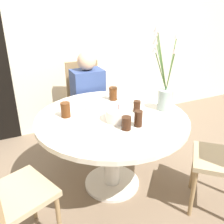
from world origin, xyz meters
TOP-DOWN VIEW (x-y plane):
  - ground_plane at (0.00, 0.00)m, footprint 16.00×16.00m
  - wall_back at (0.00, 1.35)m, footprint 8.00×0.05m
  - dining_table at (0.00, 0.00)m, footprint 1.26×1.26m
  - chair_left_flank at (0.09, 0.95)m, footprint 0.44×0.44m
  - chair_right_flank at (-0.89, -0.35)m, footprint 0.52×0.52m
  - birthday_cake at (0.01, -0.09)m, footprint 0.21×0.21m
  - flower_vase at (0.47, -0.05)m, footprint 0.30×0.28m
  - side_plate at (-0.06, 0.24)m, footprint 0.20×0.20m
  - drink_glass_0 at (0.00, -0.25)m, footprint 0.07×0.07m
  - drink_glass_1 at (0.23, -0.01)m, footprint 0.06×0.06m
  - drink_glass_2 at (-0.35, 0.16)m, footprint 0.08×0.08m
  - drink_glass_3 at (0.17, 0.34)m, footprint 0.08×0.08m
  - drink_glass_4 at (0.11, -0.24)m, footprint 0.06×0.06m
  - person_woman at (0.08, 0.79)m, footprint 0.34×0.24m

SIDE VIEW (x-z plane):
  - ground_plane at x=0.00m, z-range 0.00..0.00m
  - person_woman at x=0.08m, z-range -0.03..1.07m
  - chair_left_flank at x=0.09m, z-range 0.07..1.01m
  - chair_right_flank at x=-0.89m, z-range 0.07..1.01m
  - dining_table at x=0.00m, z-range 0.22..0.92m
  - side_plate at x=-0.06m, z-range 0.70..0.71m
  - birthday_cake at x=0.01m, z-range 0.68..0.82m
  - drink_glass_1 at x=0.23m, z-range 0.70..0.80m
  - drink_glass_0 at x=0.00m, z-range 0.70..0.80m
  - drink_glass_2 at x=-0.35m, z-range 0.70..0.83m
  - drink_glass_4 at x=0.11m, z-range 0.70..0.83m
  - drink_glass_3 at x=0.17m, z-range 0.70..0.83m
  - flower_vase at x=0.47m, z-range 0.54..1.26m
  - wall_back at x=0.00m, z-range 0.00..2.60m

